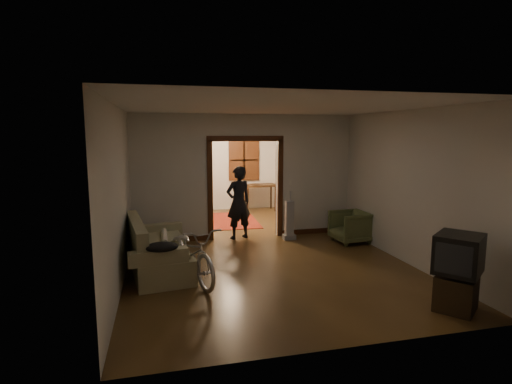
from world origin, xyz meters
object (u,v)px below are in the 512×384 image
object	(u,v)px
sofa	(159,245)
bicycle	(191,253)
armchair	(350,227)
desk	(258,198)
person	(239,203)
locker	(177,184)

from	to	relation	value
sofa	bicycle	distance (m)	0.78
armchair	desk	size ratio (longest dim) A/B	0.70
sofa	armchair	size ratio (longest dim) A/B	2.60
armchair	person	size ratio (longest dim) A/B	0.46
sofa	bicycle	size ratio (longest dim) A/B	1.13
person	locker	xyz separation A→B (m)	(-1.21, 3.36, 0.04)
locker	person	bearing A→B (deg)	-65.45
sofa	locker	distance (m)	5.23
armchair	locker	bearing A→B (deg)	-144.98
locker	desk	xyz separation A→B (m)	(2.43, -0.24, -0.46)
sofa	locker	world-z (taller)	locker
sofa	person	world-z (taller)	person
desk	person	bearing A→B (deg)	-130.08
locker	desk	bearing A→B (deg)	-0.90
sofa	locker	size ratio (longest dim) A/B	1.15
sofa	bicycle	bearing A→B (deg)	-57.07
sofa	person	size ratio (longest dim) A/B	1.20
bicycle	locker	distance (m)	5.79
sofa	desk	size ratio (longest dim) A/B	1.82
bicycle	armchair	world-z (taller)	bicycle
sofa	bicycle	xyz separation A→B (m)	(0.51, -0.59, 0.01)
bicycle	desk	size ratio (longest dim) A/B	1.62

